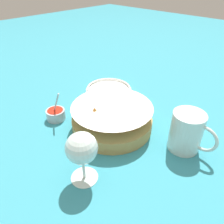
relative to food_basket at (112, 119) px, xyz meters
The scene contains 6 objects.
ground_plane 0.05m from the food_basket, 16.68° to the left, with size 4.00×4.00×0.00m, color teal.
food_basket is the anchor object (origin of this frame).
sauce_cup 0.20m from the food_basket, 150.78° to the right, with size 0.07×0.06×0.12m.
wine_glass 0.22m from the food_basket, 65.02° to the right, with size 0.08×0.08×0.14m.
beer_mug 0.23m from the food_basket, 19.20° to the left, with size 0.13×0.09×0.12m.
side_plate 0.26m from the food_basket, 136.62° to the left, with size 0.19×0.19×0.01m.
Camera 1 is at (0.36, -0.42, 0.45)m, focal length 35.00 mm.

